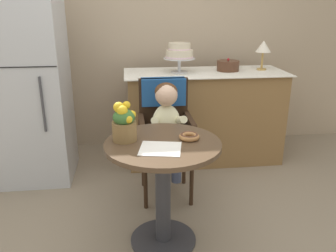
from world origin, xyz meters
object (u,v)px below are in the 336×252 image
at_px(flower_vase, 124,123).
at_px(refrigerator, 28,86).
at_px(round_layer_cake, 228,66).
at_px(donut_front, 189,136).
at_px(tiered_cake_stand, 179,53).
at_px(cafe_table, 163,173).
at_px(seated_child, 167,120).
at_px(table_lamp, 263,48).
at_px(wicker_chair, 165,119).

distance_m(flower_vase, refrigerator, 1.33).
height_order(round_layer_cake, refrigerator, refrigerator).
height_order(donut_front, round_layer_cake, round_layer_cake).
bearing_deg(tiered_cake_stand, cafe_table, -102.76).
height_order(seated_child, tiered_cake_stand, tiered_cake_stand).
bearing_deg(round_layer_cake, refrigerator, -172.67).
xyz_separation_m(cafe_table, table_lamp, (1.13, 1.34, 0.61)).
height_order(tiered_cake_stand, round_layer_cake, tiered_cake_stand).
height_order(seated_child, flower_vase, flower_vase).
relative_size(donut_front, flower_vase, 0.52).
bearing_deg(wicker_chair, refrigerator, 161.78).
distance_m(cafe_table, flower_vase, 0.40).
bearing_deg(round_layer_cake, tiered_cake_stand, -175.84).
bearing_deg(cafe_table, round_layer_cake, 59.70).
relative_size(cafe_table, refrigerator, 0.42).
height_order(seated_child, round_layer_cake, round_layer_cake).
distance_m(donut_front, tiered_cake_stand, 1.32).
relative_size(wicker_chair, table_lamp, 3.35).
bearing_deg(cafe_table, refrigerator, 133.67).
distance_m(cafe_table, round_layer_cake, 1.61).
height_order(seated_child, donut_front, seated_child).
height_order(flower_vase, refrigerator, refrigerator).
distance_m(tiered_cake_stand, round_layer_cake, 0.51).
distance_m(wicker_chair, table_lamp, 1.31).
bearing_deg(seated_child, donut_front, -80.83).
bearing_deg(table_lamp, refrigerator, -173.63).
bearing_deg(cafe_table, seated_child, 80.80).
xyz_separation_m(donut_front, table_lamp, (0.96, 1.31, 0.38)).
distance_m(donut_front, round_layer_cake, 1.46).
height_order(seated_child, table_lamp, table_lamp).
height_order(cafe_table, donut_front, donut_front).
relative_size(seated_child, refrigerator, 0.43).
bearing_deg(flower_vase, refrigerator, 128.24).
xyz_separation_m(seated_child, tiered_cake_stand, (0.21, 0.76, 0.41)).
height_order(seated_child, refrigerator, refrigerator).
distance_m(seated_child, refrigerator, 1.28).
distance_m(flower_vase, table_lamp, 1.89).
xyz_separation_m(round_layer_cake, refrigerator, (-1.83, -0.24, -0.10)).
bearing_deg(seated_child, cafe_table, -99.20).
xyz_separation_m(cafe_table, tiered_cake_stand, (0.29, 1.30, 0.58)).
relative_size(cafe_table, wicker_chair, 0.75).
xyz_separation_m(seated_child, round_layer_cake, (0.69, 0.80, 0.27)).
bearing_deg(cafe_table, flower_vase, 165.62).
xyz_separation_m(flower_vase, round_layer_cake, (1.01, 1.28, 0.12)).
height_order(cafe_table, table_lamp, table_lamp).
bearing_deg(wicker_chair, flower_vase, -115.07).
bearing_deg(round_layer_cake, cafe_table, -120.30).
bearing_deg(seated_child, tiered_cake_stand, 74.78).
relative_size(wicker_chair, round_layer_cake, 4.39).
xyz_separation_m(flower_vase, table_lamp, (1.36, 1.28, 0.28)).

